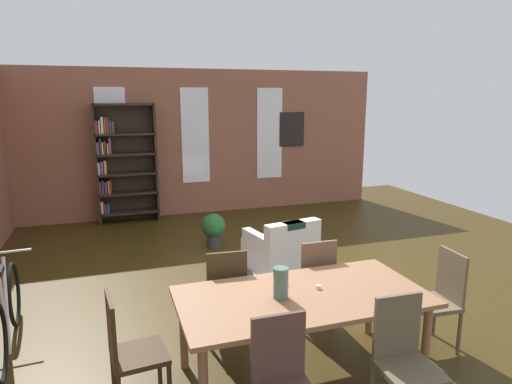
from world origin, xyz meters
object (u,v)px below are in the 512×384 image
Objects in this scene: dining_chair_near_left at (284,384)px; dining_chair_near_right at (404,358)px; dining_chair_far_right at (313,279)px; dining_chair_far_left at (225,291)px; dining_table at (302,302)px; armchair_white at (281,250)px; dining_chair_head_right at (439,297)px; bicycle_second at (7,314)px; dining_chair_head_left at (129,350)px; potted_plant_by_shelf at (213,228)px; bookshelf_tall at (122,162)px; vase_on_table at (281,283)px.

dining_chair_near_left is 0.93m from dining_chair_near_right.
dining_chair_far_right is 1.00× the size of dining_chair_far_left.
dining_table is 2.21× the size of armchair_white.
dining_chair_head_right is (1.41, -0.00, -0.16)m from dining_table.
dining_chair_far_right reaches higher than bicycle_second.
dining_chair_head_left is at bearing -141.18° from dining_chair_far_left.
bicycle_second reaches higher than potted_plant_by_shelf.
dining_chair_head_left reaches higher than bicycle_second.
dining_chair_far_left is 2.07m from bicycle_second.
dining_chair_head_right is 6.14m from bookshelf_tall.
dining_chair_near_left is (-0.93, -1.49, 0.00)m from dining_chair_far_right.
dining_chair_far_left is at bearing 90.28° from dining_chair_near_left.
potted_plant_by_shelf is (-0.67, 1.23, 0.04)m from armchair_white.
dining_chair_far_left is at bearing -100.71° from potted_plant_by_shelf.
bicycle_second is (-3.87, 1.28, -0.17)m from dining_chair_head_right.
vase_on_table is 1.06m from dining_chair_far_right.
vase_on_table is at bearing -131.57° from dining_chair_far_right.
vase_on_table is at bearing -111.97° from armchair_white.
dining_chair_near_left reaches higher than dining_table.
dining_chair_near_left reaches higher than armchair_white.
bookshelf_tall is (-1.69, 4.76, 0.64)m from dining_chair_far_right.
bicycle_second is (-1.99, 0.53, -0.17)m from dining_chair_far_left.
dining_chair_far_left is at bearing 110.28° from vase_on_table.
armchair_white is (1.94, -3.23, -0.87)m from bookshelf_tall.
dining_chair_near_left is 0.55× the size of bicycle_second.
dining_chair_near_right is 6.50m from bookshelf_tall.
dining_chair_far_right is 1.00× the size of dining_chair_near_left.
vase_on_table is 0.15× the size of bicycle_second.
potted_plant_by_shelf is at bearing 83.10° from dining_chair_near_left.
dining_chair_far_right and dining_chair_near_right have the same top height.
dining_chair_near_left is 4.29m from potted_plant_by_shelf.
dining_chair_far_right is at bearing 58.03° from dining_table.
bookshelf_tall is (-1.69, 6.25, 0.64)m from dining_chair_near_right.
dining_chair_near_left is 1.01× the size of armchair_white.
bookshelf_tall is at bearing 73.57° from bicycle_second.
armchair_white is (1.19, 3.02, -0.23)m from dining_chair_near_left.
dining_chair_near_right is at bearing -34.62° from bicycle_second.
dining_chair_near_left and dining_chair_far_left have the same top height.
dining_table is 2.18× the size of dining_chair_far_left.
dining_chair_head_left is at bearing -133.01° from armchair_white.
dining_chair_head_left is 1.00× the size of dining_chair_near_right.
dining_table is 8.01× the size of vase_on_table.
dining_chair_far_left is 1.75× the size of potted_plant_by_shelf.
bicycle_second is (-3.19, -1.00, 0.06)m from armchair_white.
armchair_white is (0.72, 2.28, -0.39)m from dining_table.
armchair_white is at bearing -61.41° from potted_plant_by_shelf.
dining_chair_near_right is at bearing -21.49° from dining_chair_head_left.
dining_chair_near_right is 4.28m from potted_plant_by_shelf.
vase_on_table reaches higher than dining_table.
dining_chair_head_right is at bearing -0.19° from dining_table.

